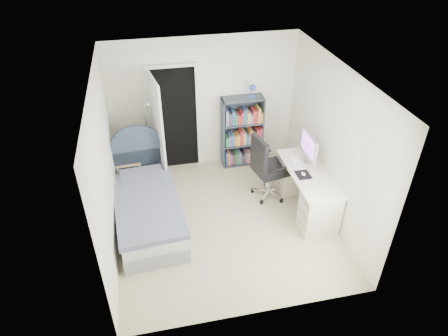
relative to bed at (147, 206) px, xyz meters
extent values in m
cube|color=tan|center=(1.21, -0.27, -0.31)|extent=(3.40, 3.60, 0.05)
cube|color=white|center=(1.21, -0.27, 2.24)|extent=(3.40, 3.60, 0.05)
cube|color=white|center=(1.21, 1.55, 0.96)|extent=(3.40, 0.05, 2.50)
cube|color=white|center=(1.21, -2.10, 0.96)|extent=(3.40, 0.05, 2.50)
cube|color=white|center=(-0.52, -0.27, 0.96)|extent=(0.05, 3.60, 2.50)
cube|color=white|center=(2.93, -0.27, 0.96)|extent=(0.05, 3.60, 2.50)
cube|color=black|center=(0.66, 1.52, 0.71)|extent=(0.80, 0.01, 2.00)
cube|color=white|center=(0.23, 1.50, 0.71)|extent=(0.06, 0.06, 2.00)
cube|color=white|center=(1.09, 1.50, 0.71)|extent=(0.06, 0.06, 2.00)
cube|color=white|center=(0.66, 1.50, 1.74)|extent=(0.92, 0.06, 0.06)
cube|color=white|center=(0.32, 1.10, 0.71)|extent=(0.17, 0.80, 2.00)
cube|color=gray|center=(0.01, -0.10, -0.16)|extent=(1.09, 2.05, 0.26)
cube|color=silver|center=(0.01, -0.10, 0.04)|extent=(1.06, 2.01, 0.16)
cube|color=slate|center=(0.01, -0.20, 0.16)|extent=(1.10, 1.76, 0.10)
cube|color=slate|center=(-0.04, 0.61, 0.18)|extent=(0.74, 0.45, 0.12)
cube|color=#364354|center=(-0.07, 0.93, 0.11)|extent=(0.95, 0.13, 0.80)
cylinder|color=#364354|center=(-0.07, 0.93, 0.51)|extent=(0.95, 0.13, 0.95)
cylinder|color=tan|center=(-0.45, 0.88, -0.01)|extent=(0.04, 0.04, 0.55)
cylinder|color=tan|center=(-0.45, 1.26, -0.01)|extent=(0.04, 0.04, 0.55)
cylinder|color=tan|center=(-0.07, 0.88, -0.01)|extent=(0.04, 0.04, 0.55)
cylinder|color=tan|center=(-0.07, 1.26, -0.01)|extent=(0.04, 0.04, 0.55)
cube|color=tan|center=(-0.26, 1.07, 0.25)|extent=(0.44, 0.44, 0.03)
cube|color=tan|center=(-0.26, 1.07, -0.10)|extent=(0.39, 0.39, 0.02)
cube|color=#B24C33|center=(-0.31, 1.07, 0.28)|extent=(0.18, 0.24, 0.03)
cube|color=#3F598C|center=(-0.31, 1.07, 0.31)|extent=(0.16, 0.23, 0.03)
cube|color=#D8CC7F|center=(-0.31, 1.07, 0.34)|extent=(0.15, 0.22, 0.03)
cylinder|color=silver|center=(0.14, 1.19, -0.28)|extent=(0.22, 0.22, 0.02)
cylinder|color=silver|center=(0.14, 1.19, 0.49)|extent=(0.02, 0.02, 1.54)
sphere|color=silver|center=(0.21, 1.15, 1.23)|extent=(0.09, 0.09, 0.09)
cube|color=#3B4651|center=(1.52, 1.36, 0.40)|extent=(0.02, 0.33, 1.38)
cube|color=#3B4651|center=(2.27, 1.36, 0.40)|extent=(0.02, 0.33, 1.38)
cube|color=#3B4651|center=(1.90, 1.36, 1.09)|extent=(0.78, 0.33, 0.02)
cube|color=#3B4651|center=(1.90, 1.36, -0.28)|extent=(0.78, 0.33, 0.02)
cube|color=#3B4651|center=(1.90, 1.52, 0.40)|extent=(0.78, 0.01, 1.38)
cube|color=#3B4651|center=(1.90, 1.36, 0.16)|extent=(0.74, 0.31, 0.02)
cube|color=#3B4651|center=(1.90, 1.36, 0.60)|extent=(0.74, 0.31, 0.02)
cylinder|color=#2950B4|center=(2.06, 1.36, 1.11)|extent=(0.13, 0.13, 0.02)
cylinder|color=silver|center=(2.06, 1.36, 1.20)|extent=(0.02, 0.02, 0.18)
sphere|color=#2950B4|center=(2.06, 1.33, 1.30)|extent=(0.12, 0.12, 0.12)
cube|color=#335999|center=(1.58, 1.34, -0.12)|extent=(0.04, 0.23, 0.28)
cube|color=orange|center=(1.62, 1.34, -0.12)|extent=(0.03, 0.23, 0.27)
cube|color=#994C7F|center=(1.67, 1.34, -0.15)|extent=(0.05, 0.23, 0.22)
cube|color=#3F3F3F|center=(1.73, 1.34, -0.14)|extent=(0.06, 0.23, 0.22)
cube|color=#337F4C|center=(1.80, 1.34, -0.14)|extent=(0.06, 0.23, 0.23)
cube|color=#7F72B2|center=(1.85, 1.34, -0.14)|extent=(0.04, 0.23, 0.23)
cube|color=#3F3F3F|center=(1.90, 1.34, -0.17)|extent=(0.05, 0.23, 0.18)
cube|color=#3F3F3F|center=(1.95, 1.34, -0.14)|extent=(0.03, 0.23, 0.24)
cube|color=#994C7F|center=(1.99, 1.34, -0.14)|extent=(0.06, 0.23, 0.24)
cube|color=#D8BF4C|center=(2.06, 1.34, -0.15)|extent=(0.06, 0.23, 0.20)
cube|color=#994C7F|center=(2.12, 1.34, -0.14)|extent=(0.06, 0.23, 0.23)
cube|color=#7F72B2|center=(2.18, 1.34, -0.15)|extent=(0.06, 0.23, 0.21)
cube|color=orange|center=(2.25, 1.34, -0.11)|extent=(0.06, 0.23, 0.29)
cube|color=#337F4C|center=(1.59, 1.34, 0.27)|extent=(0.06, 0.23, 0.18)
cube|color=#7F72B2|center=(1.64, 1.34, 0.28)|extent=(0.03, 0.23, 0.21)
cube|color=#335999|center=(1.70, 1.34, 0.29)|extent=(0.07, 0.23, 0.22)
cube|color=orange|center=(1.76, 1.34, 0.28)|extent=(0.06, 0.23, 0.20)
cube|color=#D8BF4C|center=(1.82, 1.34, 0.28)|extent=(0.04, 0.23, 0.21)
cube|color=#B23333|center=(1.87, 1.34, 0.32)|extent=(0.06, 0.23, 0.28)
cube|color=#D8BF4C|center=(1.93, 1.34, 0.30)|extent=(0.05, 0.23, 0.24)
cube|color=#335999|center=(1.99, 1.34, 0.27)|extent=(0.06, 0.23, 0.19)
cube|color=orange|center=(2.06, 1.34, 0.32)|extent=(0.06, 0.23, 0.28)
cube|color=#3F3F3F|center=(2.13, 1.34, 0.29)|extent=(0.06, 0.23, 0.23)
cube|color=#B23333|center=(2.19, 1.34, 0.31)|extent=(0.05, 0.23, 0.28)
cube|color=#B23333|center=(2.25, 1.34, 0.33)|extent=(0.06, 0.23, 0.30)
cube|color=#7F72B2|center=(1.58, 1.34, 0.76)|extent=(0.05, 0.23, 0.29)
cube|color=#3F3F3F|center=(1.64, 1.34, 0.74)|extent=(0.06, 0.23, 0.23)
cube|color=#335999|center=(1.70, 1.34, 0.75)|extent=(0.05, 0.23, 0.26)
cube|color=#337F4C|center=(1.76, 1.34, 0.72)|extent=(0.04, 0.23, 0.21)
cube|color=#B23333|center=(1.82, 1.34, 0.71)|extent=(0.06, 0.23, 0.18)
cube|color=#B23333|center=(1.87, 1.34, 0.74)|extent=(0.04, 0.23, 0.24)
cube|color=#335999|center=(1.93, 1.34, 0.76)|extent=(0.06, 0.23, 0.27)
cube|color=#D8BF4C|center=(1.99, 1.34, 0.73)|extent=(0.06, 0.23, 0.22)
cube|color=#7F72B2|center=(2.05, 1.34, 0.71)|extent=(0.04, 0.23, 0.18)
cube|color=#B23333|center=(2.10, 1.34, 0.74)|extent=(0.05, 0.23, 0.25)
cube|color=#B23333|center=(2.15, 1.34, 0.74)|extent=(0.03, 0.23, 0.25)
cube|color=#D8BF4C|center=(2.19, 1.34, 0.76)|extent=(0.04, 0.23, 0.29)
cube|color=orange|center=(2.24, 1.34, 0.72)|extent=(0.04, 0.23, 0.20)
cube|color=beige|center=(2.60, -0.24, 0.44)|extent=(0.61, 1.53, 0.03)
cube|color=beige|center=(2.60, -0.78, 0.07)|extent=(0.56, 0.41, 0.71)
cube|color=beige|center=(2.60, 0.30, 0.07)|extent=(0.56, 0.41, 0.71)
cube|color=silver|center=(2.71, 0.06, 0.46)|extent=(0.16, 0.16, 0.01)
cube|color=silver|center=(2.74, 0.06, 0.58)|extent=(0.03, 0.06, 0.22)
cube|color=silver|center=(2.69, 0.06, 0.76)|extent=(0.04, 0.57, 0.41)
cube|color=#C661ED|center=(2.66, 0.06, 0.78)|extent=(0.00, 0.51, 0.33)
cube|color=white|center=(2.48, 0.06, 0.46)|extent=(0.13, 0.41, 0.02)
cube|color=black|center=(2.48, -0.29, 0.46)|extent=(0.22, 0.26, 0.00)
ellipsoid|color=white|center=(2.48, -0.29, 0.47)|extent=(0.06, 0.10, 0.03)
cube|color=silver|center=(2.27, 0.27, -0.22)|extent=(0.31, 0.11, 0.03)
cylinder|color=black|center=(2.41, 0.30, -0.25)|extent=(0.07, 0.07, 0.07)
cube|color=silver|center=(2.14, 0.39, -0.22)|extent=(0.07, 0.31, 0.03)
cylinder|color=black|center=(2.16, 0.53, -0.25)|extent=(0.07, 0.07, 0.07)
cube|color=silver|center=(1.99, 0.30, -0.22)|extent=(0.30, 0.16, 0.03)
cylinder|color=black|center=(1.86, 0.36, -0.25)|extent=(0.07, 0.07, 0.07)
cube|color=silver|center=(2.03, 0.13, -0.22)|extent=(0.24, 0.26, 0.03)
cylinder|color=black|center=(1.93, 0.02, -0.25)|extent=(0.07, 0.07, 0.07)
cube|color=silver|center=(2.20, 0.11, -0.22)|extent=(0.19, 0.29, 0.03)
cylinder|color=black|center=(2.27, -0.01, -0.25)|extent=(0.07, 0.07, 0.07)
cylinder|color=silver|center=(2.12, 0.24, 0.01)|extent=(0.06, 0.06, 0.46)
cube|color=black|center=(2.12, 0.24, 0.26)|extent=(0.62, 0.62, 0.10)
cube|color=black|center=(1.89, 0.19, 0.60)|extent=(0.17, 0.48, 0.60)
cube|color=black|center=(2.16, -0.04, 0.43)|extent=(0.33, 0.11, 0.03)
cube|color=black|center=(2.04, 0.51, 0.43)|extent=(0.33, 0.11, 0.03)
camera|label=1|loc=(0.18, -5.08, 4.12)|focal=32.00mm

